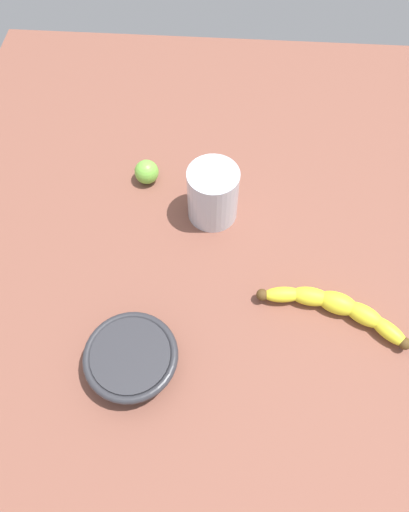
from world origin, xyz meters
TOP-DOWN VIEW (x-y plane):
  - wooden_tabletop at (0.00, 0.00)cm, footprint 120.00×120.00cm
  - banana at (8.59, 11.41)cm, footprint 9.82×22.64cm
  - smoothie_glass at (-9.50, -8.77)cm, footprint 8.71×8.71cm
  - ceramic_bowl at (19.15, -18.75)cm, footprint 13.61×13.61cm
  - lime_fruit at (-16.24, -21.24)cm, footprint 4.43×4.43cm

SIDE VIEW (x-z plane):
  - wooden_tabletop at x=0.00cm, z-range 0.00..3.00cm
  - banana at x=8.59cm, z-range 3.00..6.43cm
  - lime_fruit at x=-16.24cm, z-range 3.00..7.43cm
  - ceramic_bowl at x=19.15cm, z-range 3.44..7.72cm
  - smoothie_glass at x=-9.50cm, z-range 2.93..13.33cm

